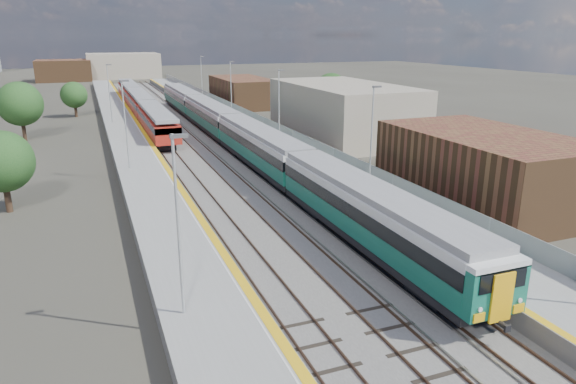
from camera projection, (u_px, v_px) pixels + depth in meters
ground at (206, 138)px, 62.48m from camera, size 320.00×320.00×0.00m
ballast_bed at (183, 136)px, 63.92m from camera, size 10.50×155.00×0.06m
tracks at (186, 132)px, 65.59m from camera, size 8.96×160.00×0.17m
platform_right at (242, 128)px, 66.37m from camera, size 4.70×155.00×8.52m
platform_left at (126, 136)px, 61.41m from camera, size 4.30×155.00×8.52m
buildings at (59, 41)px, 132.00m from camera, size 72.00×185.50×40.00m
green_train at (232, 128)px, 56.23m from camera, size 2.90×80.61×3.19m
red_train at (140, 103)px, 78.32m from camera, size 2.79×56.70×3.53m
tree_a at (2, 162)px, 35.38m from camera, size 4.30×4.30×5.83m
tree_b at (20, 104)px, 59.62m from camera, size 5.12×5.12×6.94m
tree_c at (74, 95)px, 77.75m from camera, size 3.92×3.92×5.32m
tree_d at (331, 91)px, 74.51m from camera, size 5.04×5.04×6.83m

